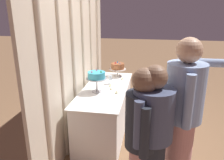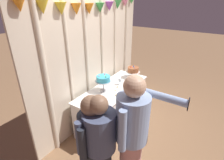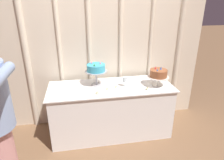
# 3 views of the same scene
# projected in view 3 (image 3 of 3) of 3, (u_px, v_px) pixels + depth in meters

# --- Properties ---
(ground_plane) EXTENTS (24.00, 24.00, 0.00)m
(ground_plane) POSITION_uv_depth(u_px,v_px,m) (112.00, 135.00, 3.06)
(ground_plane) COLOR #846042
(draped_curtain) EXTENTS (3.13, 0.17, 2.64)m
(draped_curtain) POSITION_uv_depth(u_px,v_px,m) (105.00, 36.00, 3.01)
(draped_curtain) COLOR beige
(draped_curtain) RESTS_ON ground_plane
(cake_table) EXTENTS (1.78, 0.68, 0.78)m
(cake_table) POSITION_uv_depth(u_px,v_px,m) (111.00, 110.00, 3.01)
(cake_table) COLOR white
(cake_table) RESTS_ON ground_plane
(cake_display_nearleft) EXTENTS (0.31, 0.31, 0.35)m
(cake_display_nearleft) POSITION_uv_depth(u_px,v_px,m) (96.00, 69.00, 2.82)
(cake_display_nearleft) COLOR #B2B2B7
(cake_display_nearleft) RESTS_ON cake_table
(cake_display_nearright) EXTENTS (0.31, 0.31, 0.29)m
(cake_display_nearright) POSITION_uv_depth(u_px,v_px,m) (158.00, 74.00, 2.82)
(cake_display_nearright) COLOR silver
(cake_display_nearright) RESTS_ON cake_table
(wine_glass) EXTENTS (0.07, 0.07, 0.14)m
(wine_glass) POSITION_uv_depth(u_px,v_px,m) (125.00, 80.00, 2.82)
(wine_glass) COLOR silver
(wine_glass) RESTS_ON cake_table
(tealight_far_left) EXTENTS (0.05, 0.05, 0.04)m
(tealight_far_left) POSITION_uv_depth(u_px,v_px,m) (97.00, 93.00, 2.63)
(tealight_far_left) COLOR beige
(tealight_far_left) RESTS_ON cake_table
(tealight_near_left) EXTENTS (0.04, 0.04, 0.03)m
(tealight_near_left) POSITION_uv_depth(u_px,v_px,m) (107.00, 89.00, 2.76)
(tealight_near_left) COLOR beige
(tealight_near_left) RESTS_ON cake_table
(tealight_near_right) EXTENTS (0.04, 0.04, 0.04)m
(tealight_near_right) POSITION_uv_depth(u_px,v_px,m) (116.00, 87.00, 2.81)
(tealight_near_right) COLOR beige
(tealight_near_right) RESTS_ON cake_table
(tealight_far_right) EXTENTS (0.04, 0.04, 0.04)m
(tealight_far_right) POSITION_uv_depth(u_px,v_px,m) (147.00, 89.00, 2.75)
(tealight_far_right) COLOR beige
(tealight_far_right) RESTS_ON cake_table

